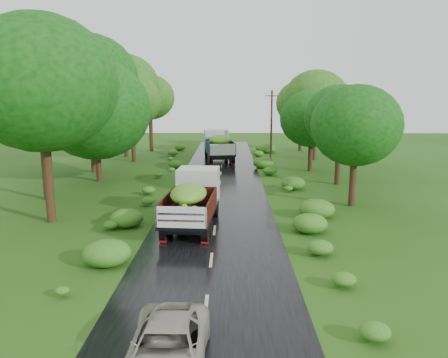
{
  "coord_description": "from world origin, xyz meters",
  "views": [
    {
      "loc": [
        0.74,
        -17.06,
        6.77
      ],
      "look_at": [
        0.42,
        8.85,
        1.7
      ],
      "focal_mm": 35.0,
      "sensor_mm": 36.0,
      "label": 1
    }
  ],
  "objects_px": {
    "truck_near": "(193,197)",
    "utility_pole": "(271,126)",
    "truck_far": "(218,144)",
    "car": "(167,350)"
  },
  "relations": [
    {
      "from": "truck_near",
      "to": "truck_far",
      "type": "distance_m",
      "value": 22.8
    },
    {
      "from": "utility_pole",
      "to": "truck_far",
      "type": "bearing_deg",
      "value": -178.09
    },
    {
      "from": "truck_far",
      "to": "car",
      "type": "relative_size",
      "value": 1.74
    },
    {
      "from": "truck_near",
      "to": "utility_pole",
      "type": "distance_m",
      "value": 22.03
    },
    {
      "from": "truck_near",
      "to": "truck_far",
      "type": "relative_size",
      "value": 0.89
    },
    {
      "from": "truck_far",
      "to": "car",
      "type": "bearing_deg",
      "value": -98.34
    },
    {
      "from": "utility_pole",
      "to": "truck_near",
      "type": "bearing_deg",
      "value": -86.09
    },
    {
      "from": "utility_pole",
      "to": "car",
      "type": "bearing_deg",
      "value": -79.82
    },
    {
      "from": "truck_near",
      "to": "truck_far",
      "type": "xyz_separation_m",
      "value": [
        0.73,
        22.78,
        0.17
      ]
    },
    {
      "from": "truck_near",
      "to": "truck_far",
      "type": "height_order",
      "value": "truck_far"
    }
  ]
}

